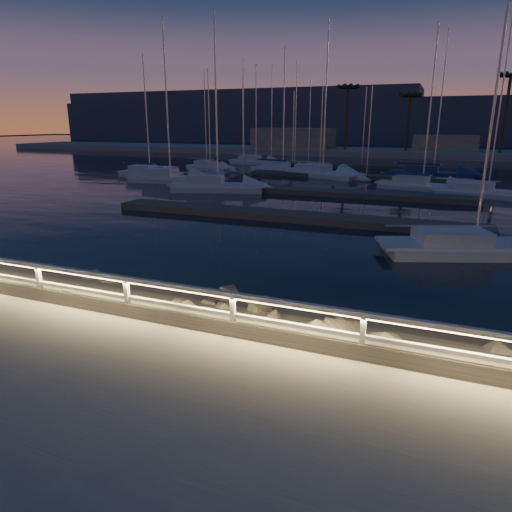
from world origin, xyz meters
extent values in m
plane|color=#A49F94|center=(0.00, 0.00, 0.00)|extent=(400.00, 400.00, 0.00)
cube|color=#A49F94|center=(0.00, -2.50, -0.10)|extent=(240.00, 5.00, 0.20)
cube|color=#656157|center=(0.00, 1.50, -0.30)|extent=(240.00, 3.45, 1.29)
plane|color=black|center=(0.00, 80.00, -0.60)|extent=(320.00, 320.00, 0.00)
plane|color=black|center=(0.00, 0.00, -1.20)|extent=(400.00, 400.00, 0.00)
cube|color=silver|center=(-2.00, 0.00, 0.50)|extent=(0.11, 0.11, 1.00)
cube|color=silver|center=(1.00, 0.00, 0.50)|extent=(0.11, 0.11, 1.00)
cube|color=silver|center=(4.00, 0.00, 0.50)|extent=(0.11, 0.11, 1.00)
cube|color=silver|center=(7.00, 0.00, 0.50)|extent=(0.11, 0.11, 1.00)
cube|color=silver|center=(0.00, 0.00, 1.00)|extent=(44.00, 0.12, 0.12)
cube|color=silver|center=(0.00, 0.00, 0.50)|extent=(44.00, 0.09, 0.09)
cube|color=#EBCF69|center=(0.00, -0.02, 0.92)|extent=(44.00, 0.04, 0.03)
sphere|color=#656157|center=(-3.37, 0.55, -0.02)|extent=(0.95, 0.95, 0.95)
sphere|color=#656157|center=(9.17, 1.15, -0.14)|extent=(0.91, 0.91, 0.91)
cube|color=#5C544C|center=(0.00, 16.00, -0.40)|extent=(22.00, 2.00, 0.40)
cube|color=#5C544C|center=(0.00, 26.00, -0.40)|extent=(22.00, 2.00, 0.40)
cube|color=#5C544C|center=(0.00, 38.00, -0.40)|extent=(22.00, 2.00, 0.40)
cube|color=#5C544C|center=(0.00, 50.00, -0.40)|extent=(22.00, 2.00, 0.40)
cube|color=#A49F94|center=(0.00, 74.00, -0.20)|extent=(160.00, 14.00, 1.20)
cube|color=gray|center=(-18.00, 74.00, 1.80)|extent=(14.00, 8.00, 4.00)
cube|color=gray|center=(8.00, 75.00, 1.30)|extent=(10.00, 6.00, 3.00)
cylinder|color=brown|center=(-8.00, 72.00, 5.65)|extent=(0.44, 0.44, 10.50)
cylinder|color=brown|center=(2.00, 73.00, 4.90)|extent=(0.44, 0.44, 9.00)
cylinder|color=brown|center=(16.00, 72.00, 6.15)|extent=(0.44, 0.44, 11.50)
cube|color=#354152|center=(0.00, 130.00, 4.00)|extent=(220.00, 30.00, 14.00)
cube|color=#354152|center=(-60.00, 140.00, 6.00)|extent=(120.00, 25.00, 18.00)
cube|color=silver|center=(-8.78, 24.62, -0.45)|extent=(7.75, 4.54, 0.62)
cube|color=silver|center=(-8.78, 24.62, -0.05)|extent=(8.22, 4.38, 0.17)
cube|color=silver|center=(-9.75, 24.31, 0.34)|extent=(3.28, 2.61, 0.74)
cylinder|color=silver|center=(-8.78, 24.62, 6.44)|extent=(0.14, 0.14, 12.76)
cylinder|color=silver|center=(-10.24, 24.16, 0.91)|extent=(4.41, 1.47, 0.09)
cube|color=silver|center=(9.78, 12.00, -0.45)|extent=(7.81, 4.95, 0.50)
cube|color=silver|center=(9.78, 12.00, -0.13)|extent=(8.26, 4.83, 0.14)
cube|color=silver|center=(8.82, 11.63, 0.18)|extent=(3.36, 2.76, 0.59)
cylinder|color=silver|center=(9.78, 12.00, 6.39)|extent=(0.11, 0.11, 12.88)
cylinder|color=silver|center=(8.34, 11.45, 0.63)|extent=(4.36, 1.72, 0.07)
cube|color=silver|center=(-20.00, 31.27, -0.45)|extent=(6.51, 2.23, 0.55)
cube|color=silver|center=(-20.00, 31.27, -0.10)|extent=(7.05, 1.91, 0.15)
cube|color=silver|center=(-20.90, 31.28, 0.25)|extent=(2.54, 1.65, 0.65)
cylinder|color=silver|center=(-20.00, 31.27, 5.63)|extent=(0.12, 0.12, 11.26)
cylinder|color=silver|center=(-21.35, 31.29, 0.75)|extent=(4.06, 0.12, 0.08)
cube|color=silver|center=(-15.50, 28.07, -0.45)|extent=(7.98, 3.26, 0.61)
cube|color=silver|center=(-15.50, 28.07, -0.06)|extent=(8.60, 2.92, 0.17)
cube|color=silver|center=(-16.57, 27.97, 0.32)|extent=(3.19, 2.20, 0.72)
cylinder|color=silver|center=(-15.50, 28.07, 6.81)|extent=(0.13, 0.13, 13.52)
cylinder|color=silver|center=(-17.11, 27.93, 0.87)|extent=(4.86, 0.51, 0.09)
cube|color=silver|center=(6.71, 31.79, -0.45)|extent=(7.38, 3.84, 0.51)
cube|color=silver|center=(6.71, 31.79, -0.13)|extent=(7.87, 3.63, 0.14)
cube|color=silver|center=(5.76, 32.01, 0.19)|extent=(3.06, 2.32, 0.60)
cylinder|color=silver|center=(6.71, 31.79, 6.07)|extent=(0.11, 0.11, 12.21)
cylinder|color=silver|center=(5.28, 32.12, 0.66)|extent=(4.30, 1.05, 0.07)
cube|color=silver|center=(11.49, 29.58, -0.45)|extent=(7.60, 3.58, 0.49)
cube|color=silver|center=(11.49, 29.58, -0.14)|extent=(8.15, 3.32, 0.13)
cube|color=silver|center=(10.49, 29.75, 0.17)|extent=(3.10, 2.26, 0.58)
cylinder|color=silver|center=(11.49, 29.58, 6.29)|extent=(0.11, 0.11, 12.69)
cylinder|color=silver|center=(9.99, 29.83, 0.62)|extent=(4.52, 0.80, 0.07)
cube|color=silver|center=(-17.37, 39.70, -0.45)|extent=(6.46, 3.72, 0.52)
cube|color=silver|center=(-17.37, 39.70, -0.12)|extent=(6.86, 3.57, 0.14)
cube|color=silver|center=(-18.18, 39.95, 0.21)|extent=(2.72, 2.15, 0.62)
cylinder|color=silver|center=(-17.37, 39.70, 5.30)|extent=(0.11, 0.11, 10.65)
cylinder|color=silver|center=(-18.59, 40.07, 0.69)|extent=(3.69, 1.17, 0.08)
cube|color=silver|center=(-8.43, 40.02, -0.45)|extent=(7.58, 4.38, 0.56)
cube|color=silver|center=(-8.43, 40.02, -0.09)|extent=(8.05, 4.21, 0.15)
cube|color=silver|center=(-9.38, 40.31, 0.26)|extent=(3.20, 2.53, 0.66)
cylinder|color=silver|center=(-8.43, 40.02, 6.26)|extent=(0.12, 0.12, 12.49)
cylinder|color=silver|center=(-9.86, 40.46, 0.77)|extent=(4.33, 1.38, 0.08)
cube|color=silver|center=(-3.36, 37.96, -0.45)|extent=(8.67, 5.74, 0.59)
cube|color=silver|center=(-3.36, 37.96, -0.07)|extent=(9.14, 5.63, 0.16)
cube|color=silver|center=(-4.42, 38.41, 0.31)|extent=(3.76, 3.15, 0.70)
cylinder|color=silver|center=(-3.36, 37.96, 7.20)|extent=(0.13, 0.13, 14.32)
cylinder|color=silver|center=(-4.94, 38.63, 0.85)|extent=(4.78, 2.08, 0.09)
cube|color=navy|center=(7.28, 42.41, -0.45)|extent=(7.96, 3.13, 0.52)
cube|color=navy|center=(7.28, 42.41, -0.12)|extent=(8.58, 2.79, 0.14)
cube|color=navy|center=(6.20, 42.48, 0.21)|extent=(3.16, 2.15, 0.62)
cylinder|color=silver|center=(7.28, 42.41, 6.74)|extent=(0.11, 0.11, 13.53)
cylinder|color=silver|center=(5.66, 42.52, 0.69)|extent=(4.86, 0.42, 0.08)
cube|color=silver|center=(-15.41, 49.21, -0.45)|extent=(7.16, 3.04, 0.54)
cube|color=silver|center=(-15.41, 49.21, -0.10)|extent=(7.70, 2.76, 0.15)
cube|color=silver|center=(-16.37, 49.32, 0.24)|extent=(2.88, 2.02, 0.64)
cylinder|color=silver|center=(-15.41, 49.21, 6.03)|extent=(0.12, 0.12, 12.08)
cylinder|color=silver|center=(-16.85, 49.37, 0.73)|extent=(4.33, 0.54, 0.08)
camera|label=1|loc=(8.21, -8.91, 4.81)|focal=32.00mm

